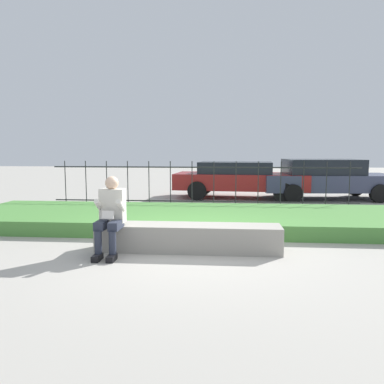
{
  "coord_description": "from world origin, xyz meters",
  "views": [
    {
      "loc": [
        0.56,
        -5.98,
        1.65
      ],
      "look_at": [
        -0.18,
        2.69,
        0.67
      ],
      "focal_mm": 35.0,
      "sensor_mm": 36.0,
      "label": 1
    }
  ],
  "objects": [
    {
      "name": "grass_berm",
      "position": [
        0.0,
        2.13,
        0.15
      ],
      "size": [
        10.2,
        2.86,
        0.29
      ],
      "color": "#4C893D",
      "rests_on": "ground_plane"
    },
    {
      "name": "iron_fence",
      "position": [
        -0.0,
        3.98,
        0.71
      ],
      "size": [
        8.2,
        0.03,
        1.35
      ],
      "color": "#232326",
      "rests_on": "ground_plane"
    },
    {
      "name": "car_parked_right",
      "position": [
        3.95,
        6.86,
        0.71
      ],
      "size": [
        4.48,
        2.22,
        1.34
      ],
      "rotation": [
        0.0,
        0.0,
        0.07
      ],
      "color": "#383D56",
      "rests_on": "ground_plane"
    },
    {
      "name": "person_seated_reader",
      "position": [
        -1.21,
        -0.3,
        0.67
      ],
      "size": [
        0.42,
        0.73,
        1.23
      ],
      "color": "black",
      "rests_on": "ground_plane"
    },
    {
      "name": "stone_bench",
      "position": [
        -0.02,
        0.0,
        0.19
      ],
      "size": [
        3.01,
        0.54,
        0.43
      ],
      "color": "gray",
      "rests_on": "ground_plane"
    },
    {
      "name": "car_parked_center",
      "position": [
        1.09,
        6.94,
        0.68
      ],
      "size": [
        4.58,
        2.24,
        1.24
      ],
      "rotation": [
        0.0,
        0.0,
        -0.09
      ],
      "color": "maroon",
      "rests_on": "ground_plane"
    },
    {
      "name": "ground_plane",
      "position": [
        0.0,
        0.0,
        0.0
      ],
      "size": [
        60.0,
        60.0,
        0.0
      ],
      "primitive_type": "plane",
      "color": "#A8A399"
    }
  ]
}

